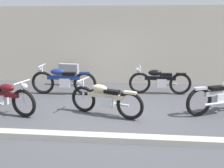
{
  "coord_description": "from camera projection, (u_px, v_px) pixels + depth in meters",
  "views": [
    {
      "loc": [
        0.51,
        -6.07,
        2.29
      ],
      "look_at": [
        -0.15,
        0.89,
        0.55
      ],
      "focal_mm": 38.71,
      "sensor_mm": 36.0,
      "label": 1
    }
  ],
  "objects": [
    {
      "name": "motorcycle_silver",
      "position": [
        222.0,
        96.0,
        6.29
      ],
      "size": [
        2.01,
        1.05,
        0.97
      ],
      "rotation": [
        0.0,
        0.0,
        0.42
      ],
      "color": "black",
      "rests_on": "ground_plane"
    },
    {
      "name": "curb_strip",
      "position": [
        108.0,
        138.0,
        4.87
      ],
      "size": [
        18.0,
        0.24,
        0.12
      ],
      "primitive_type": "cube",
      "color": "#B7B2A8",
      "rests_on": "ground_plane"
    },
    {
      "name": "motorcycle_cream",
      "position": [
        105.0,
        99.0,
        6.13
      ],
      "size": [
        1.94,
        0.85,
        0.91
      ],
      "rotation": [
        0.0,
        0.0,
        2.81
      ],
      "color": "black",
      "rests_on": "ground_plane"
    },
    {
      "name": "stone_marker",
      "position": [
        69.0,
        75.0,
        9.15
      ],
      "size": [
        0.76,
        0.29,
        0.84
      ],
      "primitive_type": "cube",
      "rotation": [
        0.0,
        0.0,
        -0.12
      ],
      "color": "#9E9EA3",
      "rests_on": "ground_plane"
    },
    {
      "name": "building_wall",
      "position": [
        122.0,
        45.0,
        9.46
      ],
      "size": [
        18.0,
        0.3,
        2.96
      ],
      "primitive_type": "cube",
      "color": "beige",
      "rests_on": "ground_plane"
    },
    {
      "name": "motorcycle_black",
      "position": [
        159.0,
        81.0,
        8.05
      ],
      "size": [
        2.07,
        0.58,
        0.93
      ],
      "rotation": [
        0.0,
        0.0,
        3.15
      ],
      "color": "black",
      "rests_on": "ground_plane"
    },
    {
      "name": "motorcycle_blue",
      "position": [
        63.0,
        80.0,
        7.98
      ],
      "size": [
        2.2,
        0.61,
        0.99
      ],
      "rotation": [
        0.0,
        0.0,
        3.14
      ],
      "color": "black",
      "rests_on": "ground_plane"
    },
    {
      "name": "ground_plane",
      "position": [
        114.0,
        112.0,
        6.46
      ],
      "size": [
        40.0,
        40.0,
        0.0
      ],
      "primitive_type": "plane",
      "color": "#47474C"
    },
    {
      "name": "helmet",
      "position": [
        119.0,
        94.0,
        7.66
      ],
      "size": [
        0.26,
        0.26,
        0.26
      ],
      "primitive_type": "sphere",
      "color": "black",
      "rests_on": "ground_plane"
    },
    {
      "name": "motorcycle_maroon",
      "position": [
        3.0,
        97.0,
        6.24
      ],
      "size": [
        2.02,
        0.76,
        0.92
      ],
      "rotation": [
        0.0,
        0.0,
        -0.26
      ],
      "color": "black",
      "rests_on": "ground_plane"
    }
  ]
}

